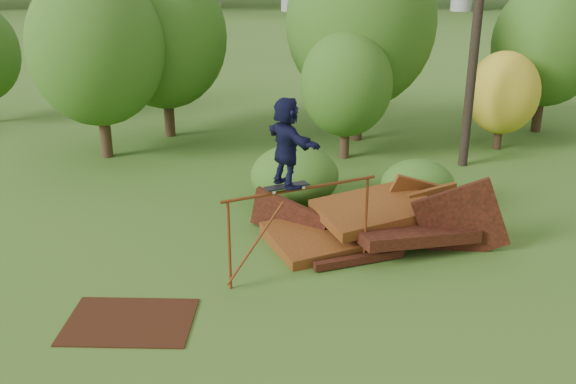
{
  "coord_description": "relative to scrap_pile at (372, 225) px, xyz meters",
  "views": [
    {
      "loc": [
        -0.89,
        -10.43,
        6.36
      ],
      "look_at": [
        -0.8,
        2.0,
        1.6
      ],
      "focal_mm": 40.0,
      "sensor_mm": 36.0,
      "label": 1
    }
  ],
  "objects": [
    {
      "name": "ground",
      "position": [
        -1.14,
        -3.0,
        -0.4
      ],
      "size": [
        240.0,
        240.0,
        0.0
      ],
      "primitive_type": "plane",
      "color": "#2D5116",
      "rests_on": "ground"
    },
    {
      "name": "scrap_pile",
      "position": [
        0.0,
        0.0,
        0.0
      ],
      "size": [
        5.85,
        3.17,
        2.18
      ],
      "color": "#4E260E",
      "rests_on": "ground"
    },
    {
      "name": "grind_rail",
      "position": [
        -1.68,
        -1.54,
        1.01
      ],
      "size": [
        3.11,
        1.49,
        1.9
      ],
      "color": "#622A0F",
      "rests_on": "ground"
    },
    {
      "name": "skateboard",
      "position": [
        -1.97,
        -1.67,
        1.58
      ],
      "size": [
        0.91,
        0.59,
        0.09
      ],
      "rotation": [
        0.0,
        0.0,
        0.43
      ],
      "color": "black",
      "rests_on": "grind_rail"
    },
    {
      "name": "skater",
      "position": [
        -1.97,
        -1.67,
        2.47
      ],
      "size": [
        1.3,
        1.66,
        1.76
      ],
      "primitive_type": "imported",
      "rotation": [
        0.0,
        0.0,
        2.12
      ],
      "color": "black",
      "rests_on": "skateboard"
    },
    {
      "name": "flat_plate",
      "position": [
        -4.83,
        -3.41,
        -0.39
      ],
      "size": [
        2.34,
        1.71,
        0.03
      ],
      "primitive_type": "cube",
      "rotation": [
        0.0,
        0.0,
        -0.04
      ],
      "color": "black",
      "rests_on": "ground"
    },
    {
      "name": "tree_0",
      "position": [
        -7.74,
        6.44,
        3.07
      ],
      "size": [
        4.16,
        4.16,
        5.87
      ],
      "color": "black",
      "rests_on": "ground"
    },
    {
      "name": "tree_1",
      "position": [
        -6.11,
        8.91,
        3.11
      ],
      "size": [
        4.31,
        4.31,
        5.99
      ],
      "color": "black",
      "rests_on": "ground"
    },
    {
      "name": "tree_2",
      "position": [
        -0.08,
        6.28,
        1.98
      ],
      "size": [
        2.87,
        2.87,
        4.05
      ],
      "color": "black",
      "rests_on": "ground"
    },
    {
      "name": "tree_3",
      "position": [
        0.54,
        8.35,
        3.63
      ],
      "size": [
        4.97,
        4.97,
        6.9
      ],
      "color": "black",
      "rests_on": "ground"
    },
    {
      "name": "tree_4",
      "position": [
        5.15,
        7.23,
        1.49
      ],
      "size": [
        2.36,
        2.36,
        3.26
      ],
      "color": "black",
      "rests_on": "ground"
    },
    {
      "name": "tree_5",
      "position": [
        7.27,
        9.39,
        2.78
      ],
      "size": [
        3.84,
        3.84,
        5.39
      ],
      "color": "black",
      "rests_on": "ground"
    },
    {
      "name": "shrub_left",
      "position": [
        -1.74,
        2.26,
        0.39
      ],
      "size": [
        2.3,
        2.12,
        1.59
      ],
      "primitive_type": "ellipsoid",
      "color": "#2A5717",
      "rests_on": "ground"
    },
    {
      "name": "shrub_right",
      "position": [
        1.38,
        1.83,
        0.27
      ],
      "size": [
        1.9,
        1.74,
        1.34
      ],
      "primitive_type": "ellipsoid",
      "color": "#2A5717",
      "rests_on": "ground"
    }
  ]
}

